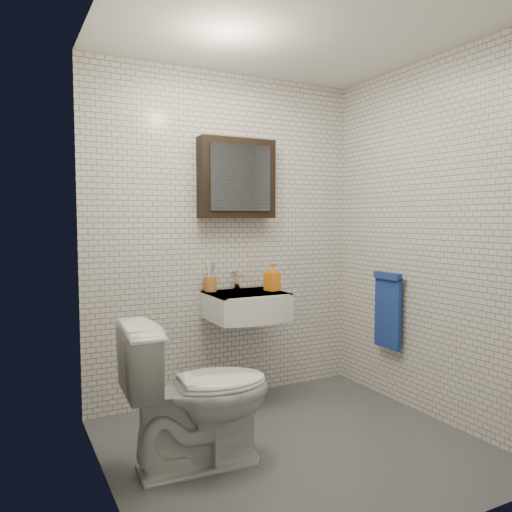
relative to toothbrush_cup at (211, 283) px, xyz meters
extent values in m
cube|color=#47494E|center=(0.16, -0.94, -0.91)|extent=(2.20, 2.00, 0.01)
cube|color=silver|center=(0.16, 0.06, 0.34)|extent=(2.20, 0.02, 2.50)
cube|color=silver|center=(0.16, -1.94, 0.34)|extent=(2.20, 0.02, 2.50)
cube|color=silver|center=(-0.94, -0.94, 0.34)|extent=(0.02, 2.00, 2.50)
cube|color=silver|center=(1.26, -0.94, 0.34)|extent=(0.02, 2.00, 2.50)
cube|color=white|center=(0.16, -0.94, 1.59)|extent=(2.20, 2.00, 0.02)
cube|color=white|center=(0.21, -0.17, -0.16)|extent=(0.55, 0.45, 0.20)
cylinder|color=silver|center=(0.21, -0.15, -0.07)|extent=(0.31, 0.31, 0.02)
cylinder|color=silver|center=(0.21, -0.15, -0.07)|extent=(0.04, 0.04, 0.01)
cube|color=white|center=(0.21, -0.17, -0.07)|extent=(0.55, 0.45, 0.01)
cylinder|color=silver|center=(0.21, 0.00, -0.03)|extent=(0.06, 0.06, 0.06)
cylinder|color=silver|center=(0.21, 0.00, 0.03)|extent=(0.03, 0.03, 0.08)
cylinder|color=silver|center=(0.21, -0.06, 0.06)|extent=(0.02, 0.12, 0.02)
cube|color=silver|center=(0.21, 0.03, 0.08)|extent=(0.02, 0.09, 0.01)
cube|color=black|center=(0.21, -0.01, 0.79)|extent=(0.60, 0.14, 0.60)
cube|color=#3F444C|center=(0.21, -0.09, 0.79)|extent=(0.49, 0.01, 0.49)
cylinder|color=silver|center=(1.22, -0.59, 0.04)|extent=(0.02, 0.30, 0.02)
cylinder|color=silver|center=(1.24, -0.46, 0.04)|extent=(0.04, 0.02, 0.02)
cylinder|color=silver|center=(1.24, -0.72, 0.04)|extent=(0.04, 0.02, 0.02)
cube|color=#213D9A|center=(1.21, -0.59, -0.23)|extent=(0.03, 0.26, 0.54)
cube|color=#213D9A|center=(1.20, -0.59, 0.05)|extent=(0.05, 0.26, 0.05)
cylinder|color=#C07430|center=(0.00, 0.00, -0.01)|extent=(0.12, 0.12, 0.11)
cylinder|color=white|center=(-0.02, -0.01, 0.07)|extent=(0.02, 0.03, 0.21)
cylinder|color=teal|center=(0.01, -0.01, 0.06)|extent=(0.02, 0.02, 0.19)
cylinder|color=white|center=(-0.01, 0.02, 0.07)|extent=(0.03, 0.04, 0.23)
cylinder|color=teal|center=(0.02, 0.01, 0.06)|extent=(0.03, 0.05, 0.20)
imported|color=#FF611A|center=(0.43, -0.18, 0.04)|extent=(0.12, 0.12, 0.21)
imported|color=white|center=(-0.44, -0.89, -0.49)|extent=(0.85, 0.52, 0.84)
camera|label=1|loc=(-1.40, -3.47, 0.48)|focal=35.00mm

